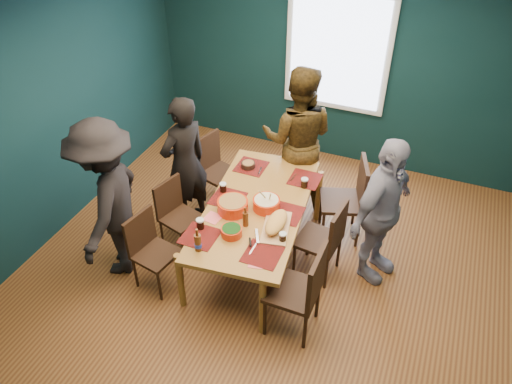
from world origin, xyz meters
The scene contains 26 objects.
room centered at (0.00, 0.27, 1.37)m, with size 5.01×5.01×2.71m.
dining_table centered at (-0.16, 0.14, 0.67)m, with size 1.18×2.05×0.74m.
chair_left_far centered at (-1.04, 0.91, 0.53)m, with size 0.52×0.52×0.91m.
chair_left_mid centered at (-1.08, 0.02, 0.49)m, with size 0.47×0.47×0.84m.
chair_left_near centered at (-1.03, -0.58, 0.50)m, with size 0.46×0.46×0.86m.
chair_right_far centered at (0.67, 0.89, 0.59)m, with size 0.58×0.58×1.01m.
chair_right_mid centered at (0.60, 0.18, 0.54)m, with size 0.46×0.46×0.93m.
chair_right_near centered at (0.60, -0.59, 0.59)m, with size 0.46×0.46×1.01m.
person_far_left centered at (-1.15, 0.44, 0.82)m, with size 0.60×0.39×1.64m, color black.
person_back centered at (-0.10, 1.30, 0.90)m, with size 0.88×0.68×1.80m, color black.
person_right centered at (1.06, 0.42, 0.83)m, with size 0.97×0.40×1.65m, color silver.
person_near_left centered at (-1.48, -0.51, 0.89)m, with size 1.15×0.66×1.78m, color black.
bowl_salad centered at (-0.35, -0.03, 0.81)m, with size 0.31×0.31×0.13m.
bowl_dumpling centered at (-0.05, 0.14, 0.80)m, with size 0.28×0.28×0.26m.
bowl_herbs centered at (-0.21, -0.36, 0.79)m, with size 0.20×0.20×0.09m.
cutting_board centered at (0.15, -0.11, 0.80)m, with size 0.35×0.63×0.14m.
small_bowl centered at (-0.51, 0.74, 0.78)m, with size 0.16×0.16×0.07m.
beer_bottle_a centered at (-0.41, -0.67, 0.83)m, with size 0.07×0.07×0.25m.
beer_bottle_b centered at (-0.14, -0.18, 0.83)m, with size 0.06×0.06×0.22m.
cola_glass_a centered at (-0.53, -0.39, 0.80)m, with size 0.08×0.08×0.11m.
cola_glass_b centered at (0.27, -0.26, 0.80)m, with size 0.07×0.07×0.10m.
cola_glass_c centered at (0.20, 0.63, 0.80)m, with size 0.08×0.08×0.11m.
cola_glass_d centered at (-0.58, 0.23, 0.80)m, with size 0.07×0.07×0.10m.
napkin_a centered at (0.16, 0.15, 0.74)m, with size 0.16×0.16×0.00m, color #EF646E.
napkin_b centered at (-0.49, -0.21, 0.74)m, with size 0.16×0.16×0.00m, color #EF646E.
napkin_c centered at (0.15, -0.62, 0.74)m, with size 0.14×0.14×0.00m, color #EF646E.
Camera 1 is at (1.35, -3.55, 3.98)m, focal length 35.00 mm.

